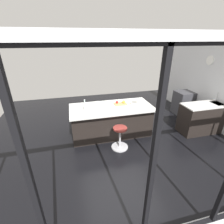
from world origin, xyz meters
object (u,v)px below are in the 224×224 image
at_px(stool_by_window, 120,138).
at_px(fruit_bowl, 134,103).
at_px(apple_red, 117,102).
at_px(water_bottle, 85,106).
at_px(oven_range, 183,103).
at_px(apple_yellow, 124,102).
at_px(cutting_board, 120,104).
at_px(kitchen_island, 111,120).

distance_m(stool_by_window, fruit_bowl, 1.15).
relative_size(apple_red, water_bottle, 0.25).
bearing_deg(oven_range, fruit_bowl, 18.63).
height_order(apple_red, apple_yellow, apple_yellow).
bearing_deg(cutting_board, stool_by_window, 73.24).
distance_m(cutting_board, water_bottle, 1.06).
xyz_separation_m(stool_by_window, fruit_bowl, (-0.63, -0.71, 0.66)).
bearing_deg(water_bottle, cutting_board, -169.16).
bearing_deg(water_bottle, kitchen_island, -170.72).
bearing_deg(fruit_bowl, stool_by_window, 48.28).
height_order(water_bottle, fruit_bowl, water_bottle).
relative_size(cutting_board, water_bottle, 1.15).
xyz_separation_m(stool_by_window, apple_red, (-0.15, -0.86, 0.68)).
bearing_deg(water_bottle, oven_range, -166.70).
bearing_deg(oven_range, apple_red, 12.67).
bearing_deg(apple_yellow, stool_by_window, 67.16).
height_order(oven_range, kitchen_island, kitchen_island).
distance_m(stool_by_window, apple_yellow, 1.13).
xyz_separation_m(kitchen_island, cutting_board, (-0.30, -0.08, 0.46)).
bearing_deg(kitchen_island, apple_yellow, -165.42).
xyz_separation_m(kitchen_island, water_bottle, (0.74, 0.12, 0.57)).
relative_size(apple_yellow, water_bottle, 0.28).
distance_m(stool_by_window, apple_red, 1.10).
distance_m(apple_red, water_bottle, 0.99).
xyz_separation_m(cutting_board, fruit_bowl, (-0.39, 0.09, 0.03)).
distance_m(kitchen_island, water_bottle, 0.94).
distance_m(oven_range, apple_yellow, 2.71).
xyz_separation_m(kitchen_island, stool_by_window, (-0.05, 0.72, -0.17)).
relative_size(oven_range, fruit_bowl, 3.76).
distance_m(apple_yellow, fruit_bowl, 0.31).
height_order(stool_by_window, fruit_bowl, fruit_bowl).
relative_size(kitchen_island, apple_red, 29.23).
relative_size(apple_red, fruit_bowl, 0.34).
bearing_deg(apple_yellow, kitchen_island, 14.58).
distance_m(kitchen_island, fruit_bowl, 0.84).
bearing_deg(oven_range, stool_by_window, 26.84).
height_order(cutting_board, fruit_bowl, fruit_bowl).
bearing_deg(cutting_board, oven_range, -165.76).
bearing_deg(stool_by_window, apple_yellow, -112.84).
bearing_deg(apple_red, stool_by_window, 79.81).
xyz_separation_m(stool_by_window, water_bottle, (0.80, -0.60, 0.74)).
bearing_deg(stool_by_window, fruit_bowl, -131.72).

